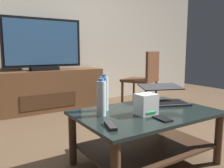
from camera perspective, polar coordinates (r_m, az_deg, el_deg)
name	(u,v)px	position (r m, az deg, el deg)	size (l,w,h in m)	color
ground_plane	(140,159)	(2.01, 6.86, -18.04)	(7.68, 7.68, 0.00)	brown
back_wall	(48,18)	(3.90, -15.60, 15.56)	(6.40, 0.12, 2.80)	beige
coffee_table	(146,128)	(1.83, 8.41, -10.74)	(1.06, 0.70, 0.43)	black
media_cabinet	(45,90)	(3.55, -16.34, -1.55)	(1.76, 0.42, 0.60)	brown
television	(43,45)	(3.48, -16.70, 9.19)	(1.12, 0.20, 0.75)	black
dining_chair	(145,77)	(3.42, 8.09, 1.71)	(0.59, 0.59, 0.87)	#59331E
laptop	(164,96)	(2.09, 12.71, -2.98)	(0.47, 0.47, 0.15)	#333338
router_box	(146,104)	(1.70, 8.47, -4.98)	(0.15, 0.12, 0.15)	white
water_bottle_near	(101,98)	(1.63, -2.63, -3.58)	(0.07, 0.07, 0.27)	silver
water_bottle_far	(104,93)	(1.78, -1.92, -2.33)	(0.06, 0.06, 0.28)	silver
cell_phone	(162,119)	(1.61, 12.42, -8.42)	(0.07, 0.14, 0.01)	black
tv_remote	(110,126)	(1.42, -0.41, -10.29)	(0.04, 0.16, 0.02)	#2D2D30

